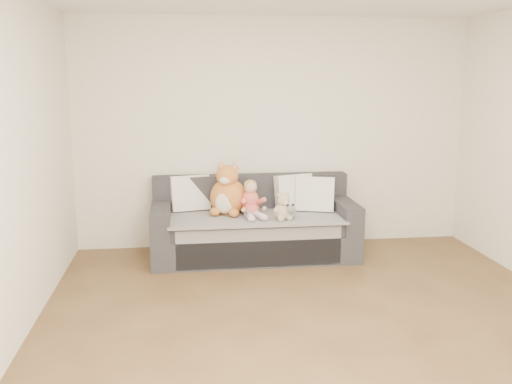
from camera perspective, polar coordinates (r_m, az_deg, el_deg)
room_shell at (r=4.53m, az=5.90°, el=3.28°), size 5.00×5.00×5.00m
sofa at (r=6.27m, az=-0.22°, el=-3.60°), size 2.20×0.94×0.85m
cushion_left at (r=6.38m, az=-6.62°, el=-0.10°), size 0.46×0.28×0.41m
cushion_right_back at (r=6.42m, az=3.81°, el=0.02°), size 0.46×0.31×0.40m
cushion_right_front at (r=6.35m, az=5.94°, el=-0.19°), size 0.45×0.30×0.39m
toddler at (r=6.07m, az=-0.47°, el=-0.91°), size 0.28×0.41×0.40m
plush_cat at (r=6.18m, az=-2.81°, el=-0.18°), size 0.46×0.42×0.60m
teddy_bear at (r=5.93m, az=2.74°, el=-1.69°), size 0.23×0.18×0.30m
plush_cow at (r=5.98m, az=3.35°, el=-2.02°), size 0.15×0.22×0.18m
sippy_cup at (r=5.98m, az=-0.77°, el=-2.21°), size 0.09×0.06×0.10m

